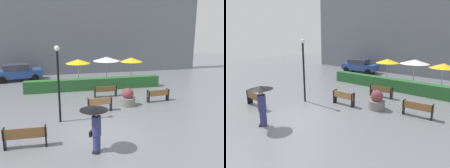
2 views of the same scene
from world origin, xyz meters
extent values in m
plane|color=slate|center=(0.00, 0.00, 0.00)|extent=(60.00, 60.00, 0.00)
cube|color=#9E7242|center=(0.43, 3.13, 0.46)|extent=(1.54, 0.35, 0.04)
cube|color=#9E7242|center=(0.44, 2.98, 0.67)|extent=(1.52, 0.14, 0.40)
cube|color=black|center=(-0.27, 3.06, 0.44)|extent=(0.08, 0.35, 0.87)
cube|color=black|center=(1.13, 3.15, 0.44)|extent=(0.08, 0.35, 0.87)
cube|color=brown|center=(1.43, 6.19, 0.42)|extent=(1.71, 0.34, 0.04)
cube|color=brown|center=(1.43, 6.03, 0.62)|extent=(1.70, 0.11, 0.37)
cube|color=black|center=(0.64, 6.14, 0.40)|extent=(0.07, 0.38, 0.81)
cube|color=black|center=(2.22, 6.20, 0.40)|extent=(0.07, 0.38, 0.81)
cube|color=brown|center=(-3.50, -0.69, 0.46)|extent=(1.82, 0.29, 0.04)
cube|color=brown|center=(-3.50, -0.83, 0.70)|extent=(1.81, 0.08, 0.44)
cube|color=black|center=(-4.34, -0.69, 0.46)|extent=(0.07, 0.35, 0.92)
cube|color=black|center=(-2.65, -0.73, 0.46)|extent=(0.07, 0.35, 0.92)
cube|color=olive|center=(4.69, 4.22, 0.43)|extent=(1.61, 0.39, 0.04)
cube|color=olive|center=(4.71, 4.08, 0.64)|extent=(1.59, 0.19, 0.38)
cube|color=black|center=(3.96, 4.13, 0.41)|extent=(0.09, 0.35, 0.83)
cube|color=black|center=(5.43, 4.28, 0.41)|extent=(0.09, 0.35, 0.83)
cylinder|color=navy|center=(-0.62, -1.81, 0.38)|extent=(0.32, 0.32, 0.75)
cube|color=black|center=(-0.65, -1.86, 0.04)|extent=(0.39, 0.41, 0.08)
cylinder|color=navy|center=(-0.62, -1.81, 1.16)|extent=(0.38, 0.38, 0.82)
sphere|color=tan|center=(-0.62, -1.81, 1.67)|extent=(0.21, 0.21, 0.21)
cube|color=black|center=(-0.82, -1.72, 0.80)|extent=(0.23, 0.29, 0.22)
cylinder|color=black|center=(-0.70, -1.76, 1.45)|extent=(0.02, 0.02, 0.90)
cone|color=black|center=(-0.70, -1.76, 1.90)|extent=(1.16, 1.16, 0.16)
cylinder|color=slate|center=(2.42, 3.80, 0.27)|extent=(0.98, 0.98, 0.53)
sphere|color=brown|center=(2.42, 3.80, 0.80)|extent=(0.74, 0.74, 0.74)
cylinder|color=black|center=(-1.96, 1.92, 1.92)|extent=(0.12, 0.12, 3.84)
sphere|color=white|center=(-1.96, 1.92, 3.96)|extent=(0.28, 0.28, 0.28)
cylinder|color=silver|center=(-0.12, 10.02, 1.06)|extent=(0.06, 0.06, 2.12)
cone|color=yellow|center=(-0.12, 10.02, 2.12)|extent=(2.09, 2.09, 0.35)
cylinder|color=silver|center=(2.33, 9.90, 1.13)|extent=(0.06, 0.06, 2.26)
cone|color=white|center=(2.33, 9.90, 2.26)|extent=(2.32, 2.32, 0.35)
cylinder|color=silver|center=(4.51, 9.75, 1.08)|extent=(0.06, 0.06, 2.15)
cone|color=yellow|center=(4.51, 9.75, 2.15)|extent=(1.98, 1.98, 0.35)
cube|color=#28602D|center=(0.98, 8.40, 0.46)|extent=(10.89, 0.70, 0.93)
cube|color=slate|center=(0.00, 16.00, 5.59)|extent=(28.00, 1.20, 11.19)
cube|color=#28478C|center=(-5.39, 13.44, 0.67)|extent=(4.41, 2.35, 0.70)
cube|color=#333842|center=(-5.59, 13.41, 1.29)|extent=(2.41, 1.92, 0.55)
cylinder|color=black|center=(-4.11, 14.52, 0.32)|extent=(0.67, 0.31, 0.64)
cylinder|color=black|center=(-3.85, 12.79, 0.32)|extent=(0.67, 0.31, 0.64)
cylinder|color=black|center=(-6.93, 14.09, 0.32)|extent=(0.67, 0.31, 0.64)
cylinder|color=black|center=(-6.67, 12.36, 0.32)|extent=(0.67, 0.31, 0.64)
camera|label=1|loc=(-2.19, -11.15, 5.12)|focal=40.27mm
camera|label=2|loc=(7.91, -6.16, 4.25)|focal=31.40mm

